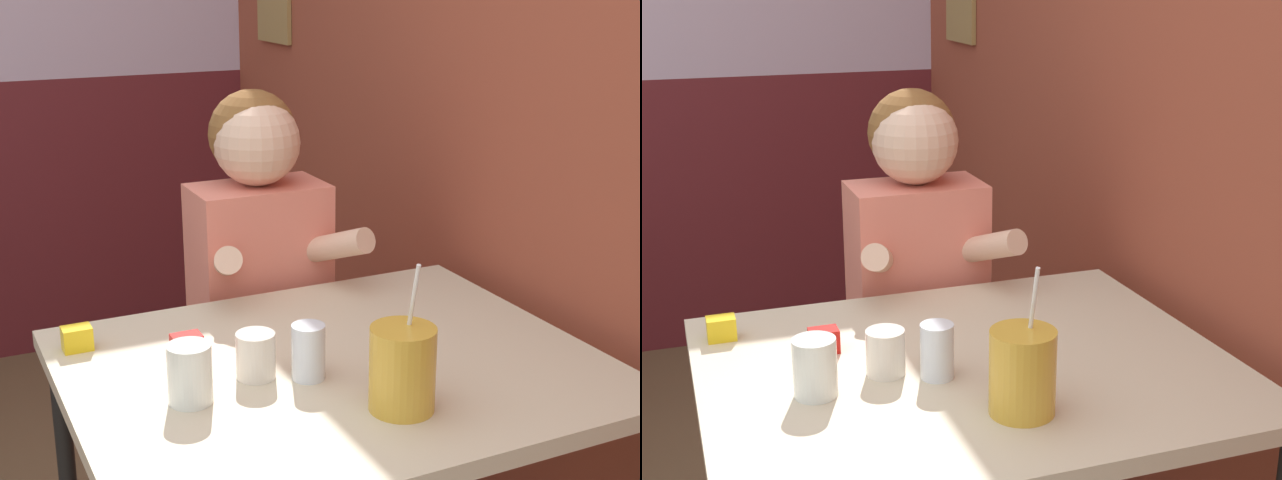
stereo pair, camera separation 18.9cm
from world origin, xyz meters
TOP-DOWN VIEW (x-y plane):
  - brick_wall_right at (1.35, 1.19)m, footprint 0.08×4.38m
  - main_table at (0.74, 0.32)m, footprint 1.05×0.86m
  - person_seated at (0.81, 0.89)m, footprint 0.42×0.42m
  - cocktail_pitcher at (0.76, 0.09)m, footprint 0.12×0.12m
  - glass_near_pitcher at (0.66, 0.28)m, footprint 0.07×0.07m
  - glass_center at (0.43, 0.28)m, footprint 0.08×0.08m
  - glass_far_side at (0.57, 0.32)m, footprint 0.08×0.08m
  - condiment_ketchup at (0.48, 0.47)m, footprint 0.06×0.04m
  - condiment_mustard at (0.29, 0.60)m, footprint 0.06×0.04m

SIDE VIEW (x-z plane):
  - person_seated at x=0.81m, z-range 0.05..1.27m
  - main_table at x=0.74m, z-range 0.31..1.06m
  - condiment_ketchup at x=0.48m, z-range 0.75..0.80m
  - condiment_mustard at x=0.29m, z-range 0.75..0.80m
  - glass_far_side at x=0.57m, z-range 0.75..0.84m
  - glass_near_pitcher at x=0.66m, z-range 0.75..0.86m
  - glass_center at x=0.43m, z-range 0.75..0.86m
  - cocktail_pitcher at x=0.76m, z-range 0.69..0.97m
  - brick_wall_right at x=1.35m, z-range 0.00..2.70m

